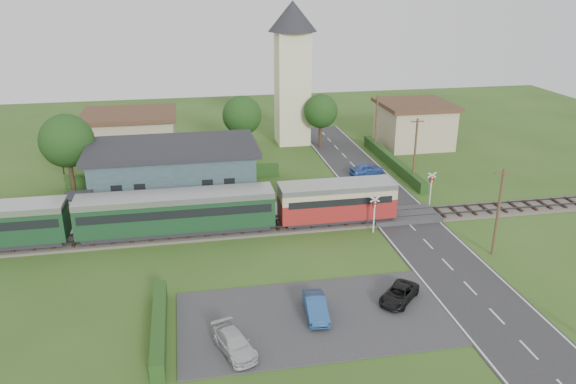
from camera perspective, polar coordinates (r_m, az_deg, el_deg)
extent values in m
plane|color=#2D4C19|center=(46.89, 1.04, -4.50)|extent=(120.00, 120.00, 0.00)
cube|color=#4C443D|center=(48.62, 0.56, -3.40)|extent=(76.00, 3.20, 0.20)
cube|color=#3F3F47|center=(47.85, 0.73, -3.40)|extent=(76.00, 0.08, 0.15)
cube|color=#3F3F47|center=(49.14, 0.40, -2.72)|extent=(76.00, 0.08, 0.15)
cube|color=#28282B|center=(49.71, 12.42, -3.45)|extent=(6.00, 70.00, 0.05)
cube|color=#333335|center=(36.37, 2.60, -12.65)|extent=(17.00, 9.00, 0.08)
cube|color=#333335|center=(51.31, 11.59, -2.34)|extent=(6.20, 3.40, 0.45)
cube|color=gray|center=(50.73, -11.32, -2.60)|extent=(30.00, 3.00, 0.45)
cube|color=beige|center=(51.02, -20.43, -1.69)|extent=(2.00, 2.00, 2.40)
cube|color=#232328|center=(50.57, -20.61, -0.36)|extent=(2.30, 2.30, 0.15)
cube|color=#32494C|center=(55.37, -11.49, 1.83)|extent=(15.00, 8.00, 4.80)
cube|color=#232328|center=(54.57, -11.69, 4.46)|extent=(16.00, 9.00, 0.50)
cube|color=#232328|center=(52.11, -11.39, -0.91)|extent=(1.20, 0.12, 2.20)
cube|color=black|center=(52.02, -16.99, 0.05)|extent=(1.00, 0.12, 1.20)
cube|color=black|center=(51.81, -14.80, 0.20)|extent=(1.00, 0.12, 1.20)
cube|color=black|center=(51.66, -8.17, 0.65)|extent=(1.00, 0.12, 1.20)
cube|color=black|center=(51.77, -5.96, 0.79)|extent=(1.00, 0.12, 1.20)
cube|color=#232328|center=(49.24, 4.90, -2.53)|extent=(9.00, 2.20, 0.50)
cube|color=maroon|center=(48.85, 4.94, -1.45)|extent=(10.00, 2.80, 1.80)
cube|color=tan|center=(48.39, 4.98, -0.08)|extent=(10.00, 2.82, 0.90)
cube|color=black|center=(48.52, 4.97, -0.47)|extent=(9.00, 2.88, 0.60)
cube|color=#A2A4A6|center=(48.16, 5.01, 0.64)|extent=(10.00, 2.90, 0.45)
cube|color=#232328|center=(47.65, -11.11, -3.70)|extent=(15.20, 2.20, 0.50)
cube|color=#15381F|center=(47.05, -11.23, -2.04)|extent=(16.00, 2.80, 2.60)
cube|color=black|center=(46.90, -11.27, -1.59)|extent=(15.40, 2.86, 0.70)
cube|color=#A2A4A6|center=(46.53, -11.35, -0.46)|extent=(16.00, 2.90, 0.50)
cube|color=beige|center=(71.97, 0.45, 10.45)|extent=(4.00, 4.00, 14.00)
cone|color=#232328|center=(70.89, 0.47, 17.46)|extent=(6.00, 6.00, 3.60)
cube|color=tan|center=(69.02, -15.65, 5.37)|extent=(10.00, 8.00, 5.00)
cube|color=#472D1E|center=(68.36, -15.88, 7.59)|extent=(10.80, 8.80, 0.50)
cube|color=tan|center=(73.59, 12.67, 6.59)|extent=(8.00, 8.00, 5.00)
cube|color=#472D1E|center=(72.98, 12.84, 8.68)|extent=(8.80, 8.80, 0.50)
cube|color=#193814|center=(35.41, -12.95, -13.18)|extent=(0.80, 9.00, 1.20)
cube|color=#193814|center=(64.84, 10.52, 3.06)|extent=(0.80, 18.00, 1.20)
cube|color=#193814|center=(60.19, -11.37, 1.64)|extent=(22.00, 0.80, 1.30)
cylinder|color=#332316|center=(59.39, -21.14, 1.78)|extent=(0.44, 0.44, 4.12)
sphere|color=#143311|center=(58.46, -21.56, 4.87)|extent=(5.20, 5.20, 5.20)
cylinder|color=#332316|center=(67.29, -4.62, 5.19)|extent=(0.44, 0.44, 3.85)
sphere|color=#143311|center=(66.51, -4.69, 7.77)|extent=(4.60, 4.60, 4.60)
cylinder|color=#332316|center=(70.91, 3.30, 5.93)|extent=(0.44, 0.44, 3.58)
sphere|color=#143311|center=(70.22, 3.35, 8.21)|extent=(4.20, 4.20, 4.20)
cylinder|color=#473321|center=(45.36, 20.56, -1.99)|extent=(0.22, 0.22, 7.00)
cube|color=#473321|center=(44.28, 21.08, 1.83)|extent=(1.40, 0.10, 0.10)
cylinder|color=#473321|center=(58.71, 12.77, 3.96)|extent=(0.22, 0.22, 7.00)
cube|color=#473321|center=(57.88, 13.02, 6.99)|extent=(1.40, 0.10, 0.10)
cylinder|color=#473321|center=(69.46, 8.93, 6.85)|extent=(0.22, 0.22, 7.00)
cube|color=#473321|center=(68.76, 9.08, 9.43)|extent=(1.40, 0.10, 0.10)
cylinder|color=silver|center=(47.53, 8.73, -2.40)|extent=(0.12, 0.12, 3.00)
cube|color=#232328|center=(47.11, 8.81, -1.17)|extent=(0.35, 0.18, 0.55)
sphere|color=#FF190C|center=(46.95, 8.86, -1.06)|extent=(0.14, 0.14, 0.14)
sphere|color=#FF190C|center=(47.06, 8.84, -1.40)|extent=(0.14, 0.14, 0.14)
cube|color=silver|center=(46.96, 8.83, -0.72)|extent=(0.84, 0.05, 0.55)
cube|color=silver|center=(46.96, 8.83, -0.72)|extent=(0.84, 0.05, 0.55)
cylinder|color=silver|center=(54.27, 14.29, 0.19)|extent=(0.12, 0.12, 3.00)
cube|color=#232328|center=(53.90, 14.39, 1.28)|extent=(0.35, 0.18, 0.55)
sphere|color=#FF190C|center=(53.75, 14.46, 1.39)|extent=(0.14, 0.14, 0.14)
sphere|color=#FF190C|center=(53.85, 14.43, 1.09)|extent=(0.14, 0.14, 0.14)
cube|color=silver|center=(53.78, 14.43, 1.68)|extent=(0.84, 0.05, 0.55)
cube|color=silver|center=(53.78, 14.43, 1.68)|extent=(0.84, 0.05, 0.55)
cylinder|color=#3F3F47|center=(65.28, -22.08, 3.72)|extent=(0.14, 0.14, 5.00)
sphere|color=orange|center=(64.65, -22.38, 5.83)|extent=(0.30, 0.30, 0.30)
cylinder|color=#3F3F47|center=(74.86, 8.94, 7.08)|extent=(0.14, 0.14, 5.00)
sphere|color=orange|center=(74.31, 9.05, 8.95)|extent=(0.30, 0.30, 0.30)
imported|color=#3155A9|center=(61.39, 8.00, 2.28)|extent=(4.00, 2.33, 1.28)
imported|color=navy|center=(36.22, 2.83, -11.59)|extent=(1.54, 3.75, 1.21)
imported|color=silver|center=(33.32, -5.49, -15.02)|extent=(2.73, 4.17, 1.12)
imported|color=black|center=(38.41, 11.20, -10.14)|extent=(3.70, 3.75, 1.00)
imported|color=gray|center=(49.78, -5.65, -1.27)|extent=(0.78, 0.60, 1.90)
imported|color=gray|center=(50.87, -18.53, -1.80)|extent=(0.93, 1.08, 1.93)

